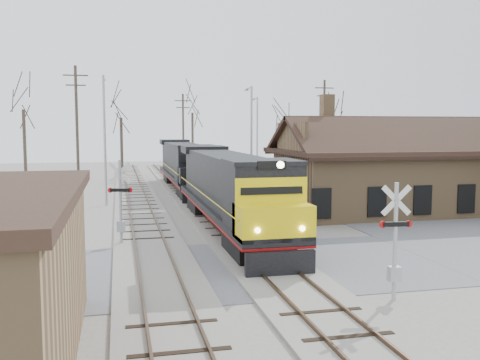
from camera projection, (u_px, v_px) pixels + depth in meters
The scene contains 20 objects.
ground at pixel (267, 266), 22.00m from camera, with size 140.00×140.00×0.00m, color gray.
road at pixel (267, 265), 21.99m from camera, with size 60.00×9.00×0.03m, color #5A5A5F.
track_main at pixel (207, 210), 36.54m from camera, with size 3.40×90.00×0.24m.
track_siding at pixel (141, 212), 35.54m from camera, with size 3.40×90.00×0.24m.
depot at pixel (390, 176), 36.07m from camera, with size 15.20×9.31×7.90m.
locomotive_lead at pixel (230, 190), 28.94m from camera, with size 2.95×19.73×4.38m.
locomotive_trailing at pixel (185, 165), 48.35m from camera, with size 2.95×19.73×4.15m.
crossbuck_near at pixel (395, 245), 17.48m from camera, with size 1.11×0.29×3.90m.
crossbuck_far at pixel (121, 206), 25.66m from camera, with size 1.18×0.31×4.13m.
streetlight_a at pixel (105, 133), 38.70m from camera, with size 0.25×2.04×9.43m.
streetlight_b at pixel (251, 136), 42.95m from camera, with size 0.25×2.04×8.96m.
streetlight_c at pixel (257, 134), 56.16m from camera, with size 0.25×2.04×8.85m.
utility_pole_a at pixel (77, 128), 44.18m from camera, with size 2.00×0.24×10.74m.
utility_pole_b at pixel (183, 133), 63.94m from camera, with size 2.00×0.24×9.65m.
utility_pole_c at pixel (324, 130), 54.39m from camera, with size 2.00×0.24×10.46m.
tree_a at pixel (23, 97), 51.75m from camera, with size 4.95×4.95×12.13m.
tree_b at pixel (121, 108), 58.29m from camera, with size 4.50×4.50×11.02m.
tree_c at pixel (192, 103), 70.98m from camera, with size 5.11×5.11×12.51m.
tree_d at pixel (283, 118), 67.80m from camera, with size 3.94×3.94×9.64m.
tree_e at pixel (338, 114), 59.53m from camera, with size 4.15×4.15×10.16m.
Camera 1 is at (-5.90, -20.75, 5.67)m, focal length 40.00 mm.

